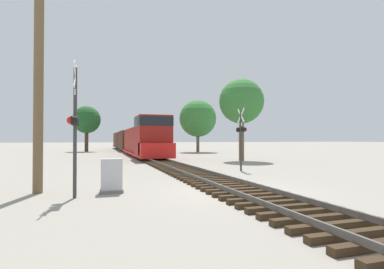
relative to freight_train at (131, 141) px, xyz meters
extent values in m
plane|color=gray|center=(0.00, -37.31, -1.81)|extent=(400.00, 400.00, 0.00)
cube|color=#382819|center=(0.00, -43.01, -1.73)|extent=(2.60, 0.22, 0.16)
cube|color=#382819|center=(0.00, -42.41, -1.73)|extent=(2.60, 0.22, 0.16)
cube|color=#382819|center=(0.00, -41.81, -1.73)|extent=(2.60, 0.22, 0.16)
cube|color=#382819|center=(0.00, -41.21, -1.73)|extent=(2.60, 0.22, 0.16)
cube|color=#382819|center=(0.00, -40.61, -1.73)|extent=(2.60, 0.22, 0.16)
cube|color=#382819|center=(0.00, -40.01, -1.73)|extent=(2.60, 0.22, 0.16)
cube|color=#382819|center=(0.00, -39.41, -1.73)|extent=(2.60, 0.22, 0.16)
cube|color=#382819|center=(0.00, -38.81, -1.73)|extent=(2.60, 0.22, 0.16)
cube|color=#382819|center=(0.00, -38.21, -1.73)|extent=(2.60, 0.22, 0.16)
cube|color=#382819|center=(0.00, -37.61, -1.73)|extent=(2.60, 0.22, 0.16)
cube|color=#382819|center=(0.00, -37.01, -1.73)|extent=(2.60, 0.22, 0.16)
cube|color=#382819|center=(0.00, -36.41, -1.73)|extent=(2.60, 0.22, 0.16)
cube|color=#382819|center=(0.00, -35.81, -1.73)|extent=(2.60, 0.22, 0.16)
cube|color=#382819|center=(0.00, -35.21, -1.73)|extent=(2.60, 0.22, 0.16)
cube|color=#382819|center=(0.00, -34.61, -1.73)|extent=(2.60, 0.22, 0.16)
cube|color=#382819|center=(0.00, -34.01, -1.73)|extent=(2.60, 0.22, 0.16)
cube|color=#382819|center=(0.00, -33.41, -1.73)|extent=(2.60, 0.22, 0.16)
cube|color=#382819|center=(0.00, -32.81, -1.73)|extent=(2.60, 0.22, 0.16)
cube|color=#382819|center=(0.00, -32.21, -1.73)|extent=(2.60, 0.22, 0.16)
cube|color=#382819|center=(0.00, -31.61, -1.73)|extent=(2.60, 0.22, 0.16)
cube|color=#382819|center=(0.00, -31.01, -1.73)|extent=(2.60, 0.22, 0.16)
cube|color=#382819|center=(0.00, -30.41, -1.73)|extent=(2.60, 0.22, 0.16)
cube|color=#382819|center=(0.00, -29.81, -1.73)|extent=(2.60, 0.22, 0.16)
cube|color=#382819|center=(0.00, -29.21, -1.73)|extent=(2.60, 0.22, 0.16)
cube|color=#382819|center=(0.00, -28.61, -1.73)|extent=(2.60, 0.22, 0.16)
cube|color=#382819|center=(0.00, -28.01, -1.73)|extent=(2.60, 0.22, 0.16)
cube|color=#382819|center=(0.00, -27.41, -1.73)|extent=(2.60, 0.22, 0.16)
cube|color=#382819|center=(0.00, -26.81, -1.73)|extent=(2.60, 0.22, 0.16)
cube|color=#382819|center=(0.00, -26.21, -1.73)|extent=(2.60, 0.22, 0.16)
cube|color=#382819|center=(0.00, -25.61, -1.73)|extent=(2.60, 0.22, 0.16)
cube|color=#382819|center=(0.00, -25.01, -1.73)|extent=(2.60, 0.22, 0.16)
cube|color=#382819|center=(0.00, -24.41, -1.73)|extent=(2.60, 0.22, 0.16)
cube|color=#382819|center=(0.00, -23.81, -1.73)|extent=(2.60, 0.22, 0.16)
cube|color=#382819|center=(0.00, -23.21, -1.73)|extent=(2.60, 0.22, 0.16)
cube|color=#382819|center=(0.00, -22.61, -1.73)|extent=(2.60, 0.22, 0.16)
cube|color=#382819|center=(0.00, -22.01, -1.73)|extent=(2.60, 0.22, 0.16)
cube|color=#382819|center=(0.00, -21.41, -1.73)|extent=(2.60, 0.22, 0.16)
cube|color=#382819|center=(0.00, -20.81, -1.73)|extent=(2.60, 0.22, 0.16)
cube|color=#382819|center=(0.00, -20.21, -1.73)|extent=(2.60, 0.22, 0.16)
cube|color=#382819|center=(0.00, -19.61, -1.73)|extent=(2.60, 0.22, 0.16)
cube|color=#382819|center=(0.00, -19.01, -1.73)|extent=(2.60, 0.22, 0.16)
cube|color=#382819|center=(0.00, -18.41, -1.73)|extent=(2.60, 0.22, 0.16)
cube|color=#382819|center=(0.00, -17.81, -1.73)|extent=(2.60, 0.22, 0.16)
cube|color=#56514C|center=(-0.72, -37.31, -1.57)|extent=(0.07, 160.00, 0.15)
cube|color=#56514C|center=(0.72, -37.31, -1.57)|extent=(0.07, 160.00, 0.15)
cube|color=maroon|center=(0.00, -10.09, 0.02)|extent=(2.58, 13.23, 3.04)
cube|color=maroon|center=(0.00, -19.35, 0.45)|extent=(3.04, 4.16, 3.89)
cube|color=black|center=(0.00, -19.35, 1.82)|extent=(3.07, 4.20, 0.86)
cube|color=red|center=(0.00, -21.43, -0.82)|extent=(3.04, 1.89, 1.36)
cube|color=red|center=(0.00, -12.92, -1.38)|extent=(3.10, 18.52, 0.24)
cube|color=black|center=(0.00, -19.07, -1.31)|extent=(1.58, 2.20, 1.00)
cube|color=black|center=(0.00, -6.78, -1.31)|extent=(1.58, 2.20, 1.00)
cube|color=#4C2819|center=(0.00, 4.31, 0.03)|extent=(2.89, 12.52, 3.06)
cube|color=black|center=(0.00, 0.24, -1.36)|extent=(1.58, 2.20, 0.90)
cube|color=black|center=(0.00, 8.38, -1.36)|extent=(1.58, 2.20, 0.90)
cube|color=#4C2819|center=(0.00, 18.35, 0.03)|extent=(2.89, 12.52, 3.06)
cube|color=black|center=(0.00, 14.29, -1.36)|extent=(1.58, 2.20, 0.90)
cube|color=black|center=(0.00, 22.42, -1.36)|extent=(1.58, 2.20, 0.90)
cylinder|color=#333333|center=(-5.78, -36.89, 0.41)|extent=(0.12, 0.12, 4.43)
cube|color=white|center=(-5.78, -36.89, 2.32)|extent=(0.05, 0.93, 0.93)
cube|color=white|center=(-5.78, -36.89, 2.32)|extent=(0.05, 0.93, 0.93)
cube|color=black|center=(-5.78, -36.89, 0.79)|extent=(0.08, 0.86, 0.06)
cylinder|color=black|center=(-5.77, -36.54, 0.79)|extent=(0.19, 0.30, 0.30)
sphere|color=red|center=(-5.87, -36.54, 0.79)|extent=(0.26, 0.26, 0.26)
cylinder|color=black|center=(-5.78, -36.89, 0.79)|extent=(0.19, 0.30, 0.30)
sphere|color=red|center=(-5.88, -36.89, 0.79)|extent=(0.26, 0.26, 0.26)
cylinder|color=black|center=(-5.78, -37.24, 0.79)|extent=(0.19, 0.30, 0.30)
sphere|color=red|center=(-5.88, -37.24, 0.79)|extent=(0.26, 0.26, 0.26)
cube|color=white|center=(-5.78, -36.89, 1.77)|extent=(0.04, 0.32, 0.20)
cylinder|color=#333333|center=(3.59, -30.70, 0.09)|extent=(0.12, 0.12, 3.79)
cube|color=white|center=(3.59, -30.70, 1.68)|extent=(0.03, 0.93, 0.93)
cube|color=white|center=(3.59, -30.70, 1.68)|extent=(0.03, 0.93, 0.93)
cube|color=black|center=(3.59, -30.70, 0.79)|extent=(0.06, 0.86, 0.06)
cylinder|color=black|center=(3.59, -31.05, 0.79)|extent=(0.18, 0.30, 0.30)
sphere|color=red|center=(3.69, -31.05, 0.79)|extent=(0.26, 0.26, 0.26)
cylinder|color=black|center=(3.59, -30.35, 0.79)|extent=(0.18, 0.30, 0.30)
sphere|color=red|center=(3.69, -30.35, 0.79)|extent=(0.26, 0.26, 0.26)
cube|color=white|center=(3.59, -30.70, 1.13)|extent=(0.03, 0.32, 0.20)
cube|color=slate|center=(-4.55, -36.23, -1.75)|extent=(0.84, 0.55, 0.12)
cube|color=#BCBCBF|center=(-4.55, -36.23, -1.11)|extent=(0.76, 0.50, 1.14)
cylinder|color=brown|center=(-7.14, -35.52, 2.90)|extent=(0.34, 0.34, 9.41)
cylinder|color=brown|center=(7.74, -22.63, 0.34)|extent=(0.49, 0.49, 4.29)
sphere|color=#337533|center=(7.74, -22.63, 3.73)|extent=(4.15, 4.15, 4.15)
cylinder|color=brown|center=(9.86, -3.74, -0.05)|extent=(0.48, 0.48, 3.52)
sphere|color=#337533|center=(9.86, -3.74, 3.44)|extent=(5.74, 5.74, 5.74)
cylinder|color=#473521|center=(-6.71, 3.77, 0.13)|extent=(0.58, 0.58, 3.87)
sphere|color=#1E5123|center=(-6.71, 3.77, 3.39)|extent=(4.43, 4.43, 4.43)
camera|label=1|loc=(-5.06, -47.74, 0.17)|focal=28.00mm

